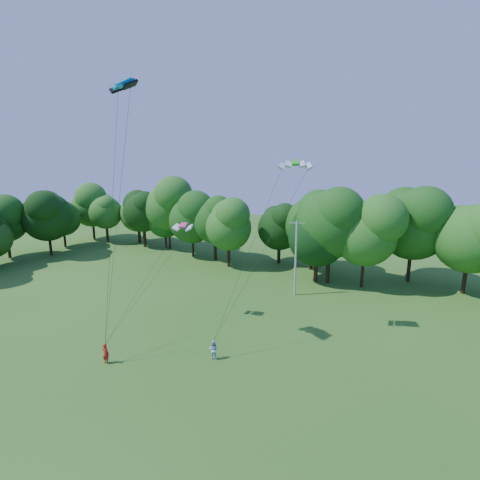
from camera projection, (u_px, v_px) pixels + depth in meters
The scene contains 9 objects.
ground at pixel (120, 446), 21.20m from camera, with size 160.00×160.00×0.00m, color #285B18.
utility_pole at pixel (296, 258), 43.20m from camera, with size 1.67×0.75×8.86m.
kite_flyer_left at pixel (106, 353), 29.52m from camera, with size 0.62×0.41×1.70m, color #B21D17.
kite_flyer_right at pixel (214, 349), 30.22m from camera, with size 0.78×0.60×1.59m, color #B3D0F8.
kite_teal at pixel (124, 82), 27.73m from camera, with size 3.01×2.09×0.73m.
kite_green at pixel (295, 162), 31.51m from camera, with size 3.05×2.25×0.54m.
kite_pink at pixel (183, 225), 35.95m from camera, with size 2.08×1.36×0.42m.
tree_back_west at pixel (165, 212), 65.59m from camera, with size 7.10×7.10×10.33m.
tree_back_center at pixel (318, 226), 47.15m from camera, with size 8.17×8.17×11.88m.
Camera 1 is at (14.76, -12.48, 16.12)m, focal length 28.00 mm.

